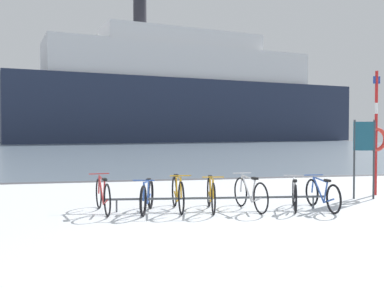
{
  "coord_description": "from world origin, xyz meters",
  "views": [
    {
      "loc": [
        -2.16,
        -5.73,
        1.78
      ],
      "look_at": [
        0.54,
        7.35,
        1.38
      ],
      "focal_mm": 41.32,
      "sensor_mm": 36.0,
      "label": 1
    }
  ],
  "objects_px": {
    "bicycle_3": "(211,194)",
    "info_sign": "(364,145)",
    "bicycle_4": "(250,194)",
    "bicycle_1": "(147,197)",
    "rescue_post": "(376,136)",
    "bicycle_2": "(178,194)",
    "bicycle_6": "(322,195)",
    "bicycle_0": "(103,195)",
    "ferry_ship": "(188,96)",
    "bicycle_5": "(294,194)"
  },
  "relations": [
    {
      "from": "info_sign",
      "to": "bicycle_5",
      "type": "bearing_deg",
      "value": -156.46
    },
    {
      "from": "bicycle_5",
      "to": "info_sign",
      "type": "height_order",
      "value": "info_sign"
    },
    {
      "from": "bicycle_0",
      "to": "bicycle_6",
      "type": "xyz_separation_m",
      "value": [
        4.84,
        -0.67,
        -0.03
      ]
    },
    {
      "from": "bicycle_0",
      "to": "info_sign",
      "type": "bearing_deg",
      "value": 4.9
    },
    {
      "from": "bicycle_0",
      "to": "info_sign",
      "type": "height_order",
      "value": "info_sign"
    },
    {
      "from": "bicycle_1",
      "to": "ferry_ship",
      "type": "distance_m",
      "value": 64.31
    },
    {
      "from": "rescue_post",
      "to": "bicycle_1",
      "type": "bearing_deg",
      "value": -168.37
    },
    {
      "from": "bicycle_0",
      "to": "rescue_post",
      "type": "bearing_deg",
      "value": 8.7
    },
    {
      "from": "bicycle_2",
      "to": "ferry_ship",
      "type": "distance_m",
      "value": 64.08
    },
    {
      "from": "bicycle_4",
      "to": "rescue_post",
      "type": "distance_m",
      "value": 4.62
    },
    {
      "from": "bicycle_1",
      "to": "ferry_ship",
      "type": "relative_size",
      "value": 0.03
    },
    {
      "from": "bicycle_4",
      "to": "ferry_ship",
      "type": "bearing_deg",
      "value": 80.13
    },
    {
      "from": "rescue_post",
      "to": "bicycle_0",
      "type": "bearing_deg",
      "value": -171.3
    },
    {
      "from": "bicycle_0",
      "to": "bicycle_2",
      "type": "bearing_deg",
      "value": -3.83
    },
    {
      "from": "bicycle_2",
      "to": "info_sign",
      "type": "bearing_deg",
      "value": 7.7
    },
    {
      "from": "bicycle_6",
      "to": "ferry_ship",
      "type": "bearing_deg",
      "value": 81.59
    },
    {
      "from": "bicycle_4",
      "to": "bicycle_5",
      "type": "distance_m",
      "value": 1.03
    },
    {
      "from": "bicycle_0",
      "to": "ferry_ship",
      "type": "height_order",
      "value": "ferry_ship"
    },
    {
      "from": "bicycle_5",
      "to": "rescue_post",
      "type": "xyz_separation_m",
      "value": [
        3.15,
        1.62,
        1.31
      ]
    },
    {
      "from": "bicycle_3",
      "to": "bicycle_4",
      "type": "distance_m",
      "value": 0.88
    },
    {
      "from": "bicycle_3",
      "to": "ferry_ship",
      "type": "distance_m",
      "value": 64.09
    },
    {
      "from": "bicycle_2",
      "to": "rescue_post",
      "type": "xyz_separation_m",
      "value": [
        5.77,
        1.24,
        1.27
      ]
    },
    {
      "from": "bicycle_0",
      "to": "bicycle_5",
      "type": "height_order",
      "value": "bicycle_0"
    },
    {
      "from": "ferry_ship",
      "to": "info_sign",
      "type": "bearing_deg",
      "value": -96.89
    },
    {
      "from": "bicycle_6",
      "to": "bicycle_5",
      "type": "bearing_deg",
      "value": 162.23
    },
    {
      "from": "bicycle_0",
      "to": "bicycle_1",
      "type": "height_order",
      "value": "bicycle_0"
    },
    {
      "from": "bicycle_5",
      "to": "ferry_ship",
      "type": "height_order",
      "value": "ferry_ship"
    },
    {
      "from": "bicycle_1",
      "to": "bicycle_5",
      "type": "relative_size",
      "value": 1.04
    },
    {
      "from": "bicycle_5",
      "to": "bicycle_6",
      "type": "relative_size",
      "value": 0.89
    },
    {
      "from": "bicycle_4",
      "to": "bicycle_1",
      "type": "bearing_deg",
      "value": 175.38
    },
    {
      "from": "bicycle_3",
      "to": "info_sign",
      "type": "bearing_deg",
      "value": 10.94
    },
    {
      "from": "bicycle_2",
      "to": "bicycle_3",
      "type": "relative_size",
      "value": 1.03
    },
    {
      "from": "bicycle_4",
      "to": "rescue_post",
      "type": "relative_size",
      "value": 0.49
    },
    {
      "from": "bicycle_5",
      "to": "rescue_post",
      "type": "relative_size",
      "value": 0.44
    },
    {
      "from": "bicycle_1",
      "to": "bicycle_5",
      "type": "bearing_deg",
      "value": -4.95
    },
    {
      "from": "bicycle_0",
      "to": "bicycle_6",
      "type": "height_order",
      "value": "bicycle_0"
    },
    {
      "from": "bicycle_0",
      "to": "bicycle_1",
      "type": "xyz_separation_m",
      "value": [
        0.94,
        -0.2,
        -0.03
      ]
    },
    {
      "from": "bicycle_5",
      "to": "ferry_ship",
      "type": "relative_size",
      "value": 0.03
    },
    {
      "from": "bicycle_0",
      "to": "rescue_post",
      "type": "xyz_separation_m",
      "value": [
        7.41,
        1.13,
        1.28
      ]
    },
    {
      "from": "bicycle_6",
      "to": "rescue_post",
      "type": "height_order",
      "value": "rescue_post"
    },
    {
      "from": "bicycle_4",
      "to": "info_sign",
      "type": "distance_m",
      "value": 3.73
    },
    {
      "from": "bicycle_6",
      "to": "info_sign",
      "type": "relative_size",
      "value": 0.82
    },
    {
      "from": "bicycle_0",
      "to": "bicycle_6",
      "type": "bearing_deg",
      "value": -7.9
    },
    {
      "from": "bicycle_0",
      "to": "bicycle_2",
      "type": "xyz_separation_m",
      "value": [
        1.64,
        -0.11,
        0.01
      ]
    },
    {
      "from": "bicycle_2",
      "to": "ferry_ship",
      "type": "bearing_deg",
      "value": 78.67
    },
    {
      "from": "info_sign",
      "to": "rescue_post",
      "type": "bearing_deg",
      "value": 37.81
    },
    {
      "from": "bicycle_1",
      "to": "rescue_post",
      "type": "xyz_separation_m",
      "value": [
        6.46,
        1.33,
        1.3
      ]
    },
    {
      "from": "rescue_post",
      "to": "bicycle_4",
      "type": "bearing_deg",
      "value": -160.02
    },
    {
      "from": "bicycle_2",
      "to": "bicycle_6",
      "type": "height_order",
      "value": "bicycle_2"
    },
    {
      "from": "bicycle_4",
      "to": "bicycle_5",
      "type": "height_order",
      "value": "bicycle_4"
    }
  ]
}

